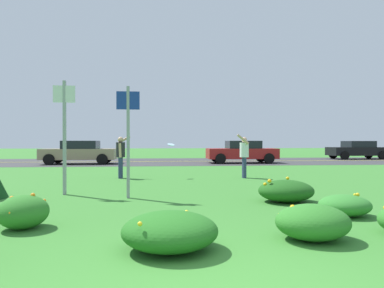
# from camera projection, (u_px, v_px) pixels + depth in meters

# --- Properties ---
(ground_plane) EXTENTS (120.00, 120.00, 0.00)m
(ground_plane) POSITION_uv_depth(u_px,v_px,m) (172.00, 177.00, 13.32)
(ground_plane) COLOR #387A2D
(highway_strip) EXTENTS (120.00, 9.33, 0.01)m
(highway_strip) POSITION_uv_depth(u_px,v_px,m) (166.00, 161.00, 23.93)
(highway_strip) COLOR #38383A
(highway_strip) RESTS_ON ground
(highway_center_stripe) EXTENTS (120.00, 0.16, 0.00)m
(highway_center_stripe) POSITION_uv_depth(u_px,v_px,m) (166.00, 161.00, 23.93)
(highway_center_stripe) COLOR yellow
(highway_center_stripe) RESTS_ON ground
(daylily_clump_front_right) EXTENTS (1.05, 0.90, 0.50)m
(daylily_clump_front_right) POSITION_uv_depth(u_px,v_px,m) (313.00, 222.00, 4.81)
(daylily_clump_front_right) COLOR #2D7526
(daylily_clump_front_right) RESTS_ON ground
(daylily_clump_front_center) EXTENTS (0.97, 0.83, 0.42)m
(daylily_clump_front_center) POSITION_uv_depth(u_px,v_px,m) (345.00, 205.00, 6.36)
(daylily_clump_front_center) COLOR #337F2D
(daylily_clump_front_center) RESTS_ON ground
(daylily_clump_front_left) EXTENTS (0.78, 0.80, 0.56)m
(daylily_clump_front_left) POSITION_uv_depth(u_px,v_px,m) (23.00, 212.00, 5.42)
(daylily_clump_front_left) COLOR #2D7526
(daylily_clump_front_left) RESTS_ON ground
(daylily_clump_mid_left) EXTENTS (1.27, 1.10, 0.55)m
(daylily_clump_mid_left) POSITION_uv_depth(u_px,v_px,m) (286.00, 191.00, 7.84)
(daylily_clump_mid_left) COLOR #1E5619
(daylily_clump_mid_left) RESTS_ON ground
(daylily_clump_near_camera) EXTENTS (1.24, 1.16, 0.49)m
(daylily_clump_near_camera) POSITION_uv_depth(u_px,v_px,m) (170.00, 231.00, 4.35)
(daylily_clump_near_camera) COLOR #23661E
(daylily_clump_near_camera) RESTS_ON ground
(sign_post_near_path) EXTENTS (0.56, 0.10, 2.98)m
(sign_post_near_path) POSITION_uv_depth(u_px,v_px,m) (64.00, 126.00, 8.92)
(sign_post_near_path) COLOR #93969B
(sign_post_near_path) RESTS_ON ground
(sign_post_by_roadside) EXTENTS (0.56, 0.10, 2.74)m
(sign_post_by_roadside) POSITION_uv_depth(u_px,v_px,m) (128.00, 131.00, 8.37)
(sign_post_by_roadside) COLOR #93969B
(sign_post_by_roadside) RESTS_ON ground
(person_thrower_dark_shirt) EXTENTS (0.53, 0.50, 1.63)m
(person_thrower_dark_shirt) POSITION_uv_depth(u_px,v_px,m) (121.00, 153.00, 12.93)
(person_thrower_dark_shirt) COLOR #232328
(person_thrower_dark_shirt) RESTS_ON ground
(person_catcher_white_shirt) EXTENTS (0.50, 0.50, 1.68)m
(person_catcher_white_shirt) POSITION_uv_depth(u_px,v_px,m) (244.00, 153.00, 13.05)
(person_catcher_white_shirt) COLOR silver
(person_catcher_white_shirt) RESTS_ON ground
(frisbee_pale_blue) EXTENTS (0.29, 0.27, 0.15)m
(frisbee_pale_blue) POSITION_uv_depth(u_px,v_px,m) (171.00, 145.00, 13.08)
(frisbee_pale_blue) COLOR #ADD6E5
(car_black_leftmost) EXTENTS (4.50, 2.00, 1.45)m
(car_black_leftmost) POSITION_uv_depth(u_px,v_px,m) (357.00, 150.00, 27.47)
(car_black_leftmost) COLOR black
(car_black_leftmost) RESTS_ON ground
(car_red_center_left) EXTENTS (4.50, 2.00, 1.45)m
(car_red_center_left) POSITION_uv_depth(u_px,v_px,m) (242.00, 152.00, 22.30)
(car_red_center_left) COLOR maroon
(car_red_center_left) RESTS_ON ground
(car_tan_center_right) EXTENTS (4.50, 2.00, 1.45)m
(car_tan_center_right) POSITION_uv_depth(u_px,v_px,m) (80.00, 152.00, 21.32)
(car_tan_center_right) COLOR #937F60
(car_tan_center_right) RESTS_ON ground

